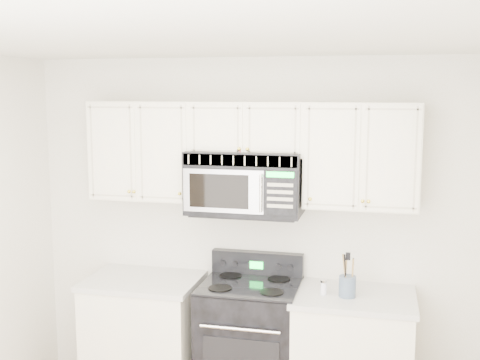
% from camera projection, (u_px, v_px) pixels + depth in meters
% --- Properties ---
extents(room, '(3.51, 3.51, 2.61)m').
position_uv_depth(room, '(180.00, 303.00, 3.00)').
color(room, brown).
rests_on(room, ground).
extents(base_cabinet_left, '(0.86, 0.65, 0.92)m').
position_uv_depth(base_cabinet_left, '(145.00, 339.00, 4.70)').
color(base_cabinet_left, white).
rests_on(base_cabinet_left, ground).
extents(base_cabinet_right, '(0.86, 0.65, 0.92)m').
position_uv_depth(base_cabinet_right, '(352.00, 360.00, 4.33)').
color(base_cabinet_right, white).
rests_on(base_cabinet_right, ground).
extents(range, '(0.72, 0.66, 1.11)m').
position_uv_depth(range, '(250.00, 342.00, 4.51)').
color(range, black).
rests_on(range, ground).
extents(upper_cabinets, '(2.44, 0.37, 0.75)m').
position_uv_depth(upper_cabinets, '(249.00, 148.00, 4.43)').
color(upper_cabinets, white).
rests_on(upper_cabinets, ground).
extents(microwave, '(0.84, 0.47, 0.46)m').
position_uv_depth(microwave, '(245.00, 182.00, 4.43)').
color(microwave, black).
rests_on(microwave, ground).
extents(utensil_crock, '(0.12, 0.12, 0.32)m').
position_uv_depth(utensil_crock, '(347.00, 285.00, 4.20)').
color(utensil_crock, '#4A5C6D').
rests_on(utensil_crock, base_cabinet_right).
extents(shaker_salt, '(0.05, 0.05, 0.11)m').
position_uv_depth(shaker_salt, '(324.00, 287.00, 4.24)').
color(shaker_salt, silver).
rests_on(shaker_salt, base_cabinet_right).
extents(shaker_pepper, '(0.04, 0.04, 0.10)m').
position_uv_depth(shaker_pepper, '(323.00, 287.00, 4.27)').
color(shaker_pepper, silver).
rests_on(shaker_pepper, base_cabinet_right).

